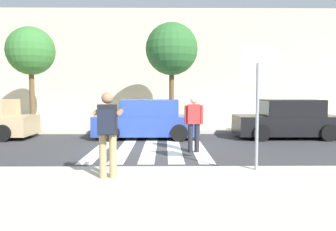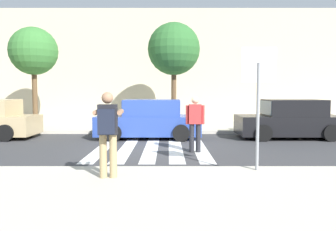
% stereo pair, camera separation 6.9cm
% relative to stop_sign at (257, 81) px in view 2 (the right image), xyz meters
% --- Properties ---
extents(ground_plane, '(120.00, 120.00, 0.00)m').
position_rel_stop_sign_xyz_m(ground_plane, '(-2.52, 3.55, -2.10)').
color(ground_plane, '#38383A').
extents(sidewalk_near, '(60.00, 6.00, 0.14)m').
position_rel_stop_sign_xyz_m(sidewalk_near, '(-2.52, -2.65, -2.03)').
color(sidewalk_near, beige).
rests_on(sidewalk_near, ground).
extents(sidewalk_far, '(60.00, 4.80, 0.14)m').
position_rel_stop_sign_xyz_m(sidewalk_far, '(-2.52, 9.55, -2.03)').
color(sidewalk_far, beige).
rests_on(sidewalk_far, ground).
extents(building_facade_far, '(56.00, 4.00, 6.63)m').
position_rel_stop_sign_xyz_m(building_facade_far, '(-2.52, 13.95, 1.21)').
color(building_facade_far, beige).
rests_on(building_facade_far, ground).
extents(crosswalk_stripe_0, '(0.44, 5.20, 0.01)m').
position_rel_stop_sign_xyz_m(crosswalk_stripe_0, '(-4.12, 3.75, -2.10)').
color(crosswalk_stripe_0, silver).
rests_on(crosswalk_stripe_0, ground).
extents(crosswalk_stripe_1, '(0.44, 5.20, 0.01)m').
position_rel_stop_sign_xyz_m(crosswalk_stripe_1, '(-3.32, 3.75, -2.10)').
color(crosswalk_stripe_1, silver).
rests_on(crosswalk_stripe_1, ground).
extents(crosswalk_stripe_2, '(0.44, 5.20, 0.01)m').
position_rel_stop_sign_xyz_m(crosswalk_stripe_2, '(-2.52, 3.75, -2.10)').
color(crosswalk_stripe_2, silver).
rests_on(crosswalk_stripe_2, ground).
extents(crosswalk_stripe_3, '(0.44, 5.20, 0.01)m').
position_rel_stop_sign_xyz_m(crosswalk_stripe_3, '(-1.72, 3.75, -2.10)').
color(crosswalk_stripe_3, silver).
rests_on(crosswalk_stripe_3, ground).
extents(crosswalk_stripe_4, '(0.44, 5.20, 0.01)m').
position_rel_stop_sign_xyz_m(crosswalk_stripe_4, '(-0.92, 3.75, -2.10)').
color(crosswalk_stripe_4, silver).
rests_on(crosswalk_stripe_4, ground).
extents(stop_sign, '(0.76, 0.08, 2.69)m').
position_rel_stop_sign_xyz_m(stop_sign, '(0.00, 0.00, 0.00)').
color(stop_sign, gray).
rests_on(stop_sign, sidewalk_near).
extents(photographer_with_backpack, '(0.62, 0.87, 1.72)m').
position_rel_stop_sign_xyz_m(photographer_with_backpack, '(-3.17, -0.69, -0.94)').
color(photographer_with_backpack, tan).
rests_on(photographer_with_backpack, sidewalk_near).
extents(pedestrian_crossing, '(0.58, 0.25, 1.72)m').
position_rel_stop_sign_xyz_m(pedestrian_crossing, '(-1.14, 2.85, -1.13)').
color(pedestrian_crossing, '#232328').
rests_on(pedestrian_crossing, ground).
extents(parked_car_blue, '(4.10, 1.92, 1.55)m').
position_rel_stop_sign_xyz_m(parked_car_blue, '(-2.71, 5.85, -1.38)').
color(parked_car_blue, '#284293').
rests_on(parked_car_blue, ground).
extents(parked_car_black, '(4.10, 1.92, 1.55)m').
position_rel_stop_sign_xyz_m(parked_car_black, '(2.92, 5.85, -1.38)').
color(parked_car_black, black).
rests_on(parked_car_black, ground).
extents(street_tree_west, '(2.25, 2.25, 4.75)m').
position_rel_stop_sign_xyz_m(street_tree_west, '(-8.31, 8.44, 1.63)').
color(street_tree_west, brown).
rests_on(street_tree_west, sidewalk_far).
extents(street_tree_center, '(2.47, 2.47, 4.96)m').
position_rel_stop_sign_xyz_m(street_tree_center, '(-1.69, 8.44, 1.74)').
color(street_tree_center, brown).
rests_on(street_tree_center, sidewalk_far).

